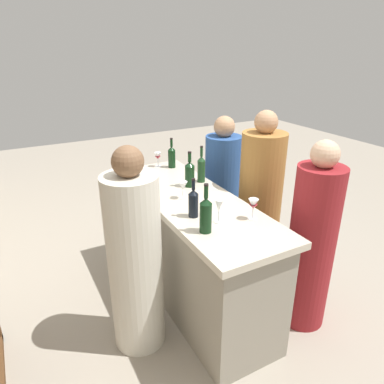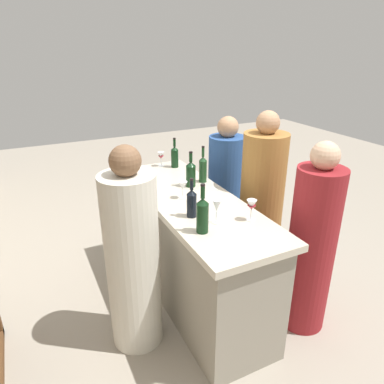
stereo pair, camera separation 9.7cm
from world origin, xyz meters
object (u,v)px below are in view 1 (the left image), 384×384
at_px(wine_bottle_center_dark_green, 190,173).
at_px(wine_bottle_rightmost_dark_green, 172,156).
at_px(wine_glass_near_right, 219,206).
at_px(wine_bottle_second_right_olive_green, 201,168).
at_px(person_left_guest, 259,208).
at_px(wine_glass_far_left, 183,186).
at_px(wine_bottle_second_left_near_black, 193,202).
at_px(wine_glass_near_center, 158,157).
at_px(wine_bottle_leftmost_dark_green, 206,214).
at_px(person_center_guest, 222,190).
at_px(wine_glass_near_left, 253,205).
at_px(person_right_guest, 311,245).
at_px(person_server_behind, 135,261).

height_order(wine_bottle_center_dark_green, wine_bottle_rightmost_dark_green, wine_bottle_center_dark_green).
bearing_deg(wine_glass_near_right, wine_bottle_rightmost_dark_green, -10.20).
height_order(wine_bottle_second_right_olive_green, person_left_guest, person_left_guest).
xyz_separation_m(wine_bottle_second_right_olive_green, wine_glass_far_left, (-0.25, 0.31, -0.02)).
distance_m(wine_bottle_second_left_near_black, wine_glass_near_center, 1.15).
distance_m(wine_bottle_leftmost_dark_green, wine_glass_near_right, 0.16).
xyz_separation_m(wine_bottle_second_left_near_black, wine_glass_far_left, (0.32, -0.08, -0.01)).
bearing_deg(wine_bottle_second_right_olive_green, person_center_guest, -52.54).
height_order(wine_bottle_rightmost_dark_green, wine_glass_near_right, wine_bottle_rightmost_dark_green).
bearing_deg(wine_bottle_second_left_near_black, wine_glass_near_left, -123.67).
xyz_separation_m(wine_bottle_second_right_olive_green, wine_glass_near_center, (0.56, 0.17, -0.02)).
relative_size(wine_bottle_second_left_near_black, wine_glass_near_right, 1.71).
bearing_deg(wine_bottle_leftmost_dark_green, person_center_guest, -37.50).
bearing_deg(wine_bottle_center_dark_green, wine_bottle_second_right_olive_green, -70.45).
relative_size(wine_glass_near_left, person_right_guest, 0.10).
relative_size(wine_bottle_rightmost_dark_green, wine_glass_near_left, 1.95).
height_order(wine_glass_near_right, person_left_guest, person_left_guest).
relative_size(wine_bottle_second_left_near_black, wine_glass_near_left, 1.90).
distance_m(wine_bottle_leftmost_dark_green, wine_bottle_rightmost_dark_green, 1.32).
bearing_deg(wine_glass_near_center, wine_bottle_leftmost_dark_green, 169.50).
relative_size(wine_bottle_rightmost_dark_green, person_server_behind, 0.19).
bearing_deg(person_left_guest, person_center_guest, -80.92).
distance_m(wine_glass_near_center, person_left_guest, 1.11).
bearing_deg(person_center_guest, wine_glass_near_right, 39.85).
distance_m(wine_bottle_second_right_olive_green, wine_glass_near_center, 0.59).
distance_m(wine_glass_near_left, wine_glass_far_left, 0.61).
relative_size(wine_glass_near_left, wine_glass_near_right, 0.90).
bearing_deg(wine_glass_far_left, wine_bottle_second_left_near_black, 165.98).
relative_size(wine_glass_near_right, person_server_behind, 0.11).
distance_m(wine_glass_near_center, wine_glass_near_right, 1.29).
distance_m(wine_bottle_second_right_olive_green, person_center_guest, 0.72).
bearing_deg(person_server_behind, person_center_guest, 33.97).
distance_m(wine_bottle_rightmost_dark_green, person_server_behind, 1.31).
relative_size(wine_glass_near_center, wine_glass_near_right, 0.87).
relative_size(wine_bottle_second_right_olive_green, wine_glass_near_center, 2.23).
bearing_deg(person_left_guest, wine_bottle_second_right_olive_green, -24.97).
height_order(wine_bottle_center_dark_green, wine_glass_near_left, wine_bottle_center_dark_green).
height_order(wine_glass_near_center, person_left_guest, person_left_guest).
bearing_deg(person_right_guest, wine_bottle_second_left_near_black, -4.73).
relative_size(wine_glass_near_right, person_center_guest, 0.12).
distance_m(person_left_guest, person_server_behind, 1.25).
xyz_separation_m(wine_glass_near_left, person_center_guest, (1.15, -0.50, -0.41)).
bearing_deg(wine_bottle_rightmost_dark_green, wine_glass_far_left, 161.21).
height_order(wine_glass_far_left, person_server_behind, person_server_behind).
bearing_deg(wine_glass_near_center, person_right_guest, -158.66).
relative_size(wine_glass_far_left, person_center_guest, 0.10).
relative_size(wine_bottle_second_right_olive_green, person_left_guest, 0.20).
bearing_deg(wine_glass_near_right, person_right_guest, -107.42).
distance_m(wine_bottle_center_dark_green, person_center_guest, 0.83).
distance_m(wine_bottle_rightmost_dark_green, wine_glass_far_left, 0.77).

